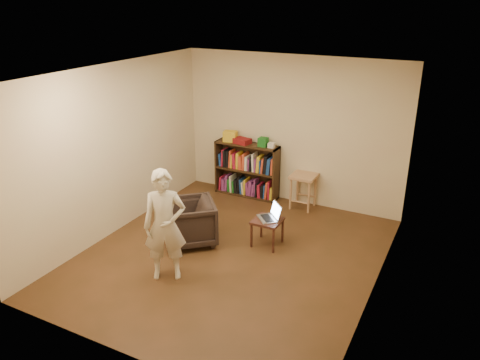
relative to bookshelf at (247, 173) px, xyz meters
The scene contains 15 objects.
floor 2.28m from the bookshelf, 69.69° to the right, with size 4.50×4.50×0.00m, color #3F2A14.
ceiling 3.11m from the bookshelf, 69.69° to the right, with size 4.50×4.50×0.00m, color silver.
wall_back 1.17m from the bookshelf, 11.38° to the left, with size 4.00×4.00×0.00m, color beige.
wall_left 2.57m from the bookshelf, 120.33° to the right, with size 4.50×4.50×0.00m, color beige.
wall_right 3.58m from the bookshelf, 37.04° to the right, with size 4.50×4.50×0.00m, color beige.
bookshelf is the anchor object (origin of this frame).
box_yellow 0.74m from the bookshelf, behind, with size 0.24×0.17×0.19m, color gold.
red_cloth 0.62m from the bookshelf, 156.56° to the right, with size 0.29×0.21×0.10m, color maroon.
box_green 0.71m from the bookshelf, ahead, with size 0.15×0.15×0.15m, color #1A6520.
box_white 0.77m from the bookshelf, ahead, with size 0.11×0.11×0.09m, color white.
stool 1.12m from the bookshelf, ahead, with size 0.42×0.42×0.61m.
armchair 2.02m from the bookshelf, 89.09° to the right, with size 0.72×0.74×0.67m, color black.
side_table 1.91m from the bookshelf, 54.73° to the right, with size 0.41×0.41×0.42m.
laptop 1.88m from the bookshelf, 53.09° to the right, with size 0.43×0.43×0.24m.
person 2.95m from the bookshelf, 84.88° to the right, with size 0.55×0.36×1.51m, color beige.
Camera 1 is at (2.78, -5.16, 3.52)m, focal length 35.00 mm.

